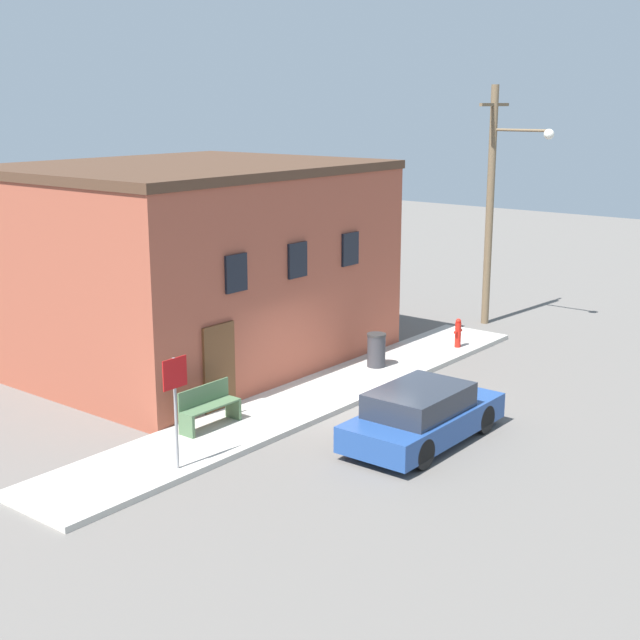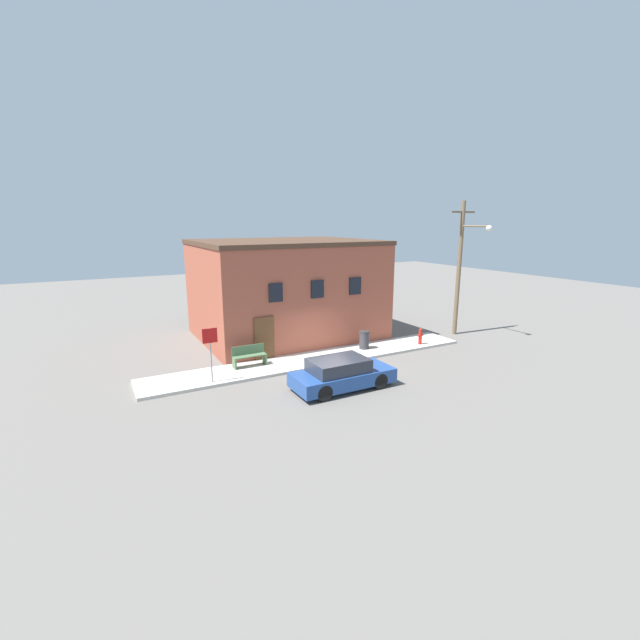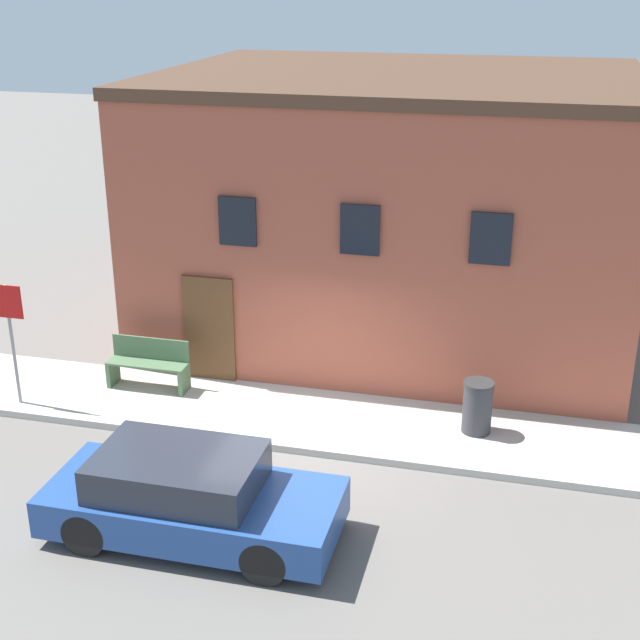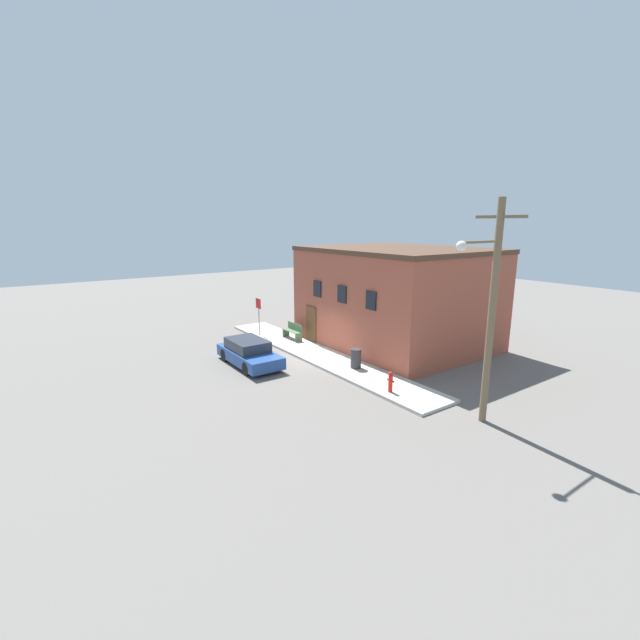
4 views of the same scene
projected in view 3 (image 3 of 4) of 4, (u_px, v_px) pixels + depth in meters
The scene contains 7 objects.
ground_plane at pixel (293, 454), 14.88m from camera, with size 80.00×80.00×0.00m, color #66605B.
sidewalk at pixel (310, 420), 15.86m from camera, with size 16.52×2.24×0.13m.
brick_building at pixel (397, 204), 19.24m from camera, with size 9.74×7.96×5.59m.
stop_sign at pixel (9, 323), 15.77m from camera, with size 0.61×0.06×2.29m.
bench at pixel (149, 364), 16.81m from camera, with size 1.54×0.44×0.95m.
trash_bin at pixel (477, 407), 15.17m from camera, with size 0.53×0.53×0.93m.
parked_car at pixel (189, 497), 12.57m from camera, with size 4.17×1.76×1.27m.
Camera 3 is at (3.62, -12.49, 7.59)m, focal length 50.00 mm.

